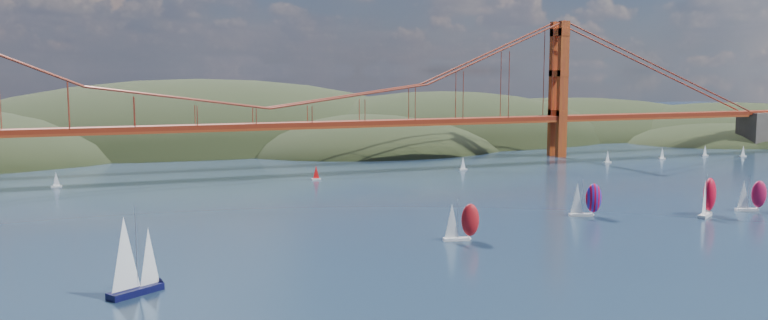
{
  "coord_description": "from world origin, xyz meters",
  "views": [
    {
      "loc": [
        -56.19,
        -80.99,
        35.07
      ],
      "look_at": [
        9.23,
        90.0,
        13.23
      ],
      "focal_mm": 35.0,
      "sensor_mm": 36.0,
      "label": 1
    }
  ],
  "objects": [
    {
      "name": "racer_2",
      "position": [
        96.4,
        59.37,
        4.12
      ],
      "size": [
        7.81,
        5.0,
        8.73
      ],
      "rotation": [
        0.0,
        0.0,
        -0.34
      ],
      "color": "white",
      "rests_on": "ground"
    },
    {
      "name": "bridge",
      "position": [
        -1.75,
        180.0,
        32.23
      ],
      "size": [
        552.0,
        12.0,
        55.0
      ],
      "color": "maroon",
      "rests_on": "ground"
    },
    {
      "name": "headlands",
      "position": [
        44.95,
        278.29,
        -12.46
      ],
      "size": [
        725.0,
        225.0,
        96.0
      ],
      "color": "black",
      "rests_on": "ground"
    },
    {
      "name": "distant_boat_6",
      "position": [
        177.58,
        158.42,
        2.41
      ],
      "size": [
        3.0,
        2.0,
        4.7
      ],
      "color": "silver",
      "rests_on": "ground"
    },
    {
      "name": "distant_boat_3",
      "position": [
        -68.95,
        163.53,
        2.41
      ],
      "size": [
        3.0,
        2.0,
        4.7
      ],
      "color": "silver",
      "rests_on": "ground"
    },
    {
      "name": "distant_boat_8",
      "position": [
        64.16,
        154.94,
        2.41
      ],
      "size": [
        3.0,
        2.0,
        4.7
      ],
      "color": "silver",
      "rests_on": "ground"
    },
    {
      "name": "distant_boat_5",
      "position": [
        153.64,
        156.27,
        2.41
      ],
      "size": [
        3.0,
        2.0,
        4.7
      ],
      "color": "silver",
      "rests_on": "ground"
    },
    {
      "name": "racer_0",
      "position": [
        13.15,
        55.7,
        4.13
      ],
      "size": [
        7.79,
        4.11,
        8.74
      ],
      "rotation": [
        0.0,
        0.0,
        -0.2
      ],
      "color": "white",
      "rests_on": "ground"
    },
    {
      "name": "sloop_navy",
      "position": [
        -52.17,
        39.79,
        6.28
      ],
      "size": [
        9.7,
        8.37,
        14.22
      ],
      "rotation": [
        0.0,
        0.0,
        0.57
      ],
      "color": "black",
      "rests_on": "ground"
    },
    {
      "name": "distant_boat_9",
      "position": [
        8.87,
        150.59,
        2.41
      ],
      "size": [
        3.0,
        2.0,
        4.7
      ],
      "color": "silver",
      "rests_on": "ground"
    },
    {
      "name": "racer_1",
      "position": [
        80.64,
        57.75,
        4.92
      ],
      "size": [
        9.12,
        7.33,
        10.41
      ],
      "rotation": [
        0.0,
        0.0,
        0.55
      ],
      "color": "silver",
      "rests_on": "ground"
    },
    {
      "name": "distant_boat_4",
      "position": [
        125.51,
        153.96,
        2.41
      ],
      "size": [
        3.0,
        2.0,
        4.7
      ],
      "color": "silver",
      "rests_on": "ground"
    },
    {
      "name": "racer_rwb",
      "position": [
        53.18,
        68.5,
        4.28
      ],
      "size": [
        8.1,
        5.06,
        9.06
      ],
      "rotation": [
        0.0,
        0.0,
        -0.32
      ],
      "color": "silver",
      "rests_on": "ground"
    },
    {
      "name": "distant_boat_7",
      "position": [
        190.57,
        151.13,
        2.41
      ],
      "size": [
        3.0,
        2.0,
        4.7
      ],
      "color": "silver",
      "rests_on": "ground"
    }
  ]
}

